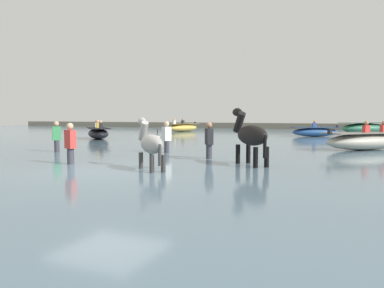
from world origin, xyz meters
The scene contains 15 objects.
ground_plane centered at (0.00, 0.00, 0.00)m, with size 120.00×120.00×0.00m, color #756B56.
water_surface centered at (0.00, 10.00, 0.21)m, with size 90.00×90.00×0.42m, color slate.
horse_lead_grey centered at (0.83, 0.65, 1.06)m, with size 1.44×1.28×1.79m.
horse_trailing_black centered at (2.93, 2.70, 1.23)m, with size 1.59×1.58×2.07m.
boat_distant_west centered at (2.86, 19.65, 0.74)m, with size 3.39×2.48×1.11m.
boat_mid_channel centered at (5.97, 9.49, 0.79)m, with size 3.61×3.61×1.21m.
boat_far_offshore centered at (-9.27, 23.37, 0.79)m, with size 2.38×3.79×1.21m.
boat_far_inshore centered at (-9.17, 11.12, 0.77)m, with size 3.32×3.33×1.17m.
boat_distant_east centered at (6.00, 25.95, 0.86)m, with size 4.16×3.95×0.89m.
person_wading_close centered at (-1.00, 4.94, 0.87)m, with size 0.30×0.37×1.63m.
person_spectator_far centered at (-1.93, 0.72, 0.87)m, with size 0.36×0.28×1.63m.
person_onlooker_right centered at (-5.10, 3.44, 0.87)m, with size 0.36×0.37×1.63m.
person_onlooker_left centered at (1.23, 3.76, 0.87)m, with size 0.36×0.37×1.63m.
channel_buoy centered at (-5.04, 11.32, 0.57)m, with size 0.28×0.28×0.65m.
far_shoreline centered at (0.00, 34.70, 0.54)m, with size 80.00×2.40×1.08m, color #706B5B.
Camera 1 is at (5.84, -7.78, 1.82)m, focal length 35.13 mm.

